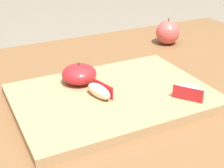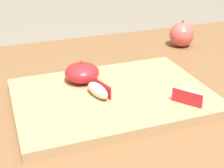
{
  "view_description": "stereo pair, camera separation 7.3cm",
  "coord_description": "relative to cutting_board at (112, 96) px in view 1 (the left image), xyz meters",
  "views": [
    {
      "loc": [
        -0.31,
        -0.58,
        1.11
      ],
      "look_at": [
        -0.02,
        0.0,
        0.78
      ],
      "focal_mm": 52.79,
      "sensor_mm": 36.0,
      "label": 1
    },
    {
      "loc": [
        -0.25,
        -0.61,
        1.11
      ],
      "look_at": [
        -0.02,
        0.0,
        0.78
      ],
      "focal_mm": 52.79,
      "sensor_mm": 36.0,
      "label": 2
    }
  ],
  "objects": [
    {
      "name": "cutting_board",
      "position": [
        0.0,
        0.0,
        0.0
      ],
      "size": [
        0.43,
        0.31,
        0.02
      ],
      "color": "#A37F56",
      "rests_on": "dining_table"
    },
    {
      "name": "dining_table",
      "position": [
        0.02,
        -0.0,
        -0.11
      ],
      "size": [
        1.33,
        0.93,
        0.74
      ],
      "color": "brown",
      "rests_on": "ground_plane"
    },
    {
      "name": "apple_wedge_front",
      "position": [
        -0.04,
        -0.01,
        0.03
      ],
      "size": [
        0.04,
        0.07,
        0.03
      ],
      "color": "beige",
      "rests_on": "cutting_board"
    },
    {
      "name": "whole_apple_pink_lady",
      "position": [
        0.33,
        0.26,
        0.03
      ],
      "size": [
        0.08,
        0.08,
        0.09
      ],
      "color": "#D14C47",
      "rests_on": "dining_table"
    },
    {
      "name": "apple_wedge_back",
      "position": [
        0.14,
        -0.1,
        0.03
      ],
      "size": [
        0.06,
        0.07,
        0.03
      ],
      "color": "beige",
      "rests_on": "cutting_board"
    },
    {
      "name": "apple_half_skin_up",
      "position": [
        -0.05,
        0.08,
        0.03
      ],
      "size": [
        0.08,
        0.08,
        0.05
      ],
      "color": "#B21E23",
      "rests_on": "cutting_board"
    }
  ]
}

